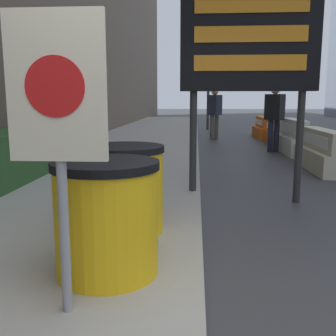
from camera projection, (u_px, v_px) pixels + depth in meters
The scene contains 13 objects.
bare_tree at pixel (52, 92), 8.38m from camera, with size 1.26×1.43×3.03m.
barrel_drum_foreground at pixel (107, 218), 2.87m from camera, with size 0.78×0.78×0.84m.
barrel_drum_middle at pixel (124, 189), 3.80m from camera, with size 0.78×0.78×0.84m.
warning_sign at pixel (58, 112), 2.18m from camera, with size 0.56×0.08×1.76m.
message_board at pixel (249, 35), 5.16m from camera, with size 1.93×0.36×3.07m.
jersey_barrier_cream at pixel (322, 152), 7.98m from camera, with size 0.60×2.16×0.82m.
jersey_barrier_white at pixel (293, 139), 10.40m from camera, with size 0.53×1.89×0.91m.
jersey_barrier_orange_far at pixel (276, 134), 12.61m from camera, with size 0.50×1.96×0.76m.
jersey_barrier_orange_near at pixel (264, 129), 14.80m from camera, with size 0.64×1.86×0.78m.
traffic_cone_near at pixel (284, 132), 13.98m from camera, with size 0.31×0.31×0.55m.
traffic_light_near_curb at pixel (209, 71), 18.33m from camera, with size 0.28×0.45×3.76m.
pedestrian_worker at pixel (274, 113), 10.64m from camera, with size 0.54×0.53×1.81m.
pedestrian_passerby at pixel (215, 109), 13.95m from camera, with size 0.53×0.55×1.83m.
Camera 1 is at (-0.07, -1.93, 1.42)m, focal length 42.00 mm.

